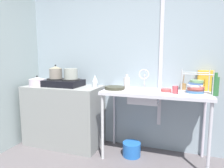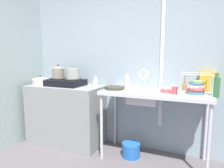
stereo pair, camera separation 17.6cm
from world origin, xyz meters
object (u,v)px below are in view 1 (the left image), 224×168
percolator (95,81)px  faucet (144,76)px  utensil_jar (183,86)px  dish_rack (195,88)px  bottle_by_rack (215,86)px  cereal_box (205,81)px  sink_basin (144,97)px  pot_on_right_burner (71,74)px  pot_on_left_burner (56,72)px  bucket_on_floor (132,149)px  cup_by_rack (175,90)px  small_bowl_on_drainboard (166,90)px  bottle_by_sink (127,83)px  stove (64,83)px  pot_beside_stove (37,82)px  frying_pan (115,88)px

percolator → faucet: 0.69m
utensil_jar → dish_rack: bearing=-61.3°
bottle_by_rack → cereal_box: 0.30m
sink_basin → faucet: (-0.03, 0.13, 0.26)m
pot_on_right_burner → faucet: 1.05m
pot_on_left_burner → bucket_on_floor: bearing=-2.1°
percolator → bucket_on_floor: percolator is taller
sink_basin → bucket_on_floor: bearing=-175.1°
pot_on_left_burner → bucket_on_floor: size_ratio=0.87×
cup_by_rack → utensil_jar: utensil_jar is taller
small_bowl_on_drainboard → utensil_jar: utensil_jar is taller
pot_on_left_burner → bottle_by_sink: (1.07, 0.07, -0.12)m
pot_on_left_burner → dish_rack: pot_on_left_burner is taller
sink_basin → faucet: faucet is taller
pot_on_left_burner → pot_on_right_burner: (0.26, 0.00, -0.02)m
utensil_jar → bucket_on_floor: size_ratio=0.86×
stove → pot_beside_stove: 0.39m
cup_by_rack → small_bowl_on_drainboard: bearing=139.6°
percolator → utensil_jar: utensil_jar is taller
cup_by_rack → dish_rack: bearing=13.4°
percolator → utensil_jar: bearing=8.8°
pot_on_left_burner → cup_by_rack: bearing=-2.3°
pot_on_right_burner → percolator: 0.38m
sink_basin → utensil_jar: (0.47, 0.25, 0.12)m
faucet → frying_pan: (-0.37, -0.13, -0.16)m
pot_beside_stove → bucket_on_floor: bearing=3.7°
bottle_by_rack → cereal_box: size_ratio=0.99×
percolator → cup_by_rack: size_ratio=2.04×
cereal_box → bucket_on_floor: size_ratio=1.09×
pot_on_left_burner → bottle_by_rack: size_ratio=0.80×
pot_on_right_burner → bottle_by_sink: pot_on_right_burner is taller
pot_on_right_burner → bottle_by_rack: pot_on_right_burner is taller
bottle_by_sink → utensil_jar: (0.72, 0.15, -0.04)m
pot_on_right_burner → sink_basin: (1.07, -0.03, -0.26)m
faucet → pot_on_left_burner: bearing=-175.4°
stove → cereal_box: size_ratio=2.05×
stove → bottle_by_sink: size_ratio=2.71×
pot_beside_stove → faucet: (1.53, 0.24, 0.11)m
percolator → bottle_by_rack: size_ratio=0.69×
pot_beside_stove → stove: bearing=20.4°
dish_rack → small_bowl_on_drainboard: (-0.33, 0.04, -0.05)m
frying_pan → cereal_box: (1.13, 0.25, 0.11)m
bottle_by_rack → faucet: bearing=168.5°
stove → small_bowl_on_drainboard: 1.47m
sink_basin → cereal_box: cereal_box is taller
bucket_on_floor → pot_on_left_burner: bearing=177.9°
small_bowl_on_drainboard → cereal_box: size_ratio=0.50×
bottle_by_sink → bucket_on_floor: bearing=-46.8°
pot_on_left_burner → bucket_on_floor: (1.18, -0.04, -1.01)m
bottle_by_sink → cereal_box: cereal_box is taller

